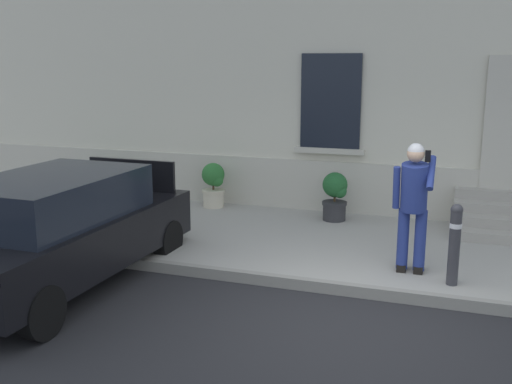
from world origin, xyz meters
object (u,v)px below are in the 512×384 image
(bollard_near_person, at_px, (455,242))
(planter_charcoal, at_px, (335,195))
(hatchback_car_black, at_px, (60,228))
(planter_olive, at_px, (99,178))
(person_on_phone, at_px, (413,200))
(planter_cream, at_px, (214,184))

(bollard_near_person, bearing_deg, planter_charcoal, 128.04)
(bollard_near_person, height_order, planter_charcoal, bollard_near_person)
(hatchback_car_black, relative_size, planter_olive, 4.76)
(bollard_near_person, height_order, planter_olive, bollard_near_person)
(person_on_phone, xyz_separation_m, planter_cream, (-3.92, 2.57, -0.54))
(hatchback_car_black, bearing_deg, person_on_phone, 19.79)
(person_on_phone, height_order, planter_cream, person_on_phone)
(planter_olive, relative_size, planter_cream, 1.00)
(planter_cream, distance_m, planter_charcoal, 2.42)
(hatchback_car_black, distance_m, planter_cream, 4.15)
(planter_olive, height_order, planter_charcoal, same)
(planter_olive, relative_size, planter_charcoal, 1.00)
(planter_olive, bearing_deg, planter_charcoal, 0.33)
(hatchback_car_black, relative_size, bollard_near_person, 3.92)
(planter_cream, bearing_deg, planter_charcoal, -5.06)
(planter_cream, xyz_separation_m, planter_charcoal, (2.41, -0.21, 0.00))
(hatchback_car_black, distance_m, planter_charcoal, 4.82)
(person_on_phone, relative_size, planter_cream, 2.03)
(hatchback_car_black, xyz_separation_m, person_on_phone, (4.32, 1.55, 0.36))
(hatchback_car_black, xyz_separation_m, planter_olive, (-2.02, 3.88, -0.18))
(planter_cream, bearing_deg, person_on_phone, -33.28)
(hatchback_car_black, xyz_separation_m, planter_charcoal, (2.81, 3.91, -0.18))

